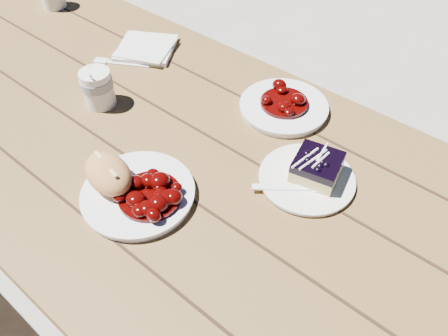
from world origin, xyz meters
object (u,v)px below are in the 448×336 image
Objects in this scene: dessert_plate at (307,179)px; second_plate at (284,107)px; picnic_table at (183,199)px; blueberry_cake at (317,167)px; bread_roll at (108,173)px; main_plate at (138,194)px; coffee_cup at (98,88)px.

second_plate reaches higher than dessert_plate.
picnic_table is 0.35m from blueberry_cake.
dessert_plate is 1.80× the size of blueberry_cake.
second_plate is at bearing 73.94° from bread_roll.
picnic_table is 16.78× the size of bread_roll.
dessert_plate is at bearing 46.94° from main_plate.
dessert_plate is 0.03m from blueberry_cake.
blueberry_cake is at bearing 43.64° from bread_roll.
coffee_cup is at bearing -143.60° from second_plate.
blueberry_cake is 0.54m from coffee_cup.
dessert_plate is 2.10× the size of coffee_cup.
main_plate and second_plate have the same top height.
bread_roll is 1.13× the size of blueberry_cake.
second_plate reaches higher than picnic_table.
dessert_plate is (0.23, 0.25, -0.00)m from main_plate.
bread_roll is 0.44m from second_plate.
bread_roll is (-0.03, -0.16, 0.21)m from picnic_table.
coffee_cup reaches higher than dessert_plate.
coffee_cup is (-0.29, 0.14, 0.04)m from main_plate.
picnic_table is at bearing -168.16° from blueberry_cake.
coffee_cup is at bearing 153.39° from main_plate.
coffee_cup reaches higher than main_plate.
coffee_cup is (-0.26, 0.00, 0.21)m from picnic_table.
bread_roll is 0.58× the size of second_plate.
dessert_plate is (0.29, 0.27, -0.04)m from bread_roll.
second_plate is (0.07, 0.41, 0.00)m from main_plate.
dessert_plate is at bearing -136.25° from blueberry_cake.
main_plate is 0.36m from blueberry_cake.
bread_roll is at bearing -99.68° from picnic_table.
blueberry_cake is 0.23m from second_plate.
main_plate is 1.82× the size of bread_roll.
bread_roll reaches higher than dessert_plate.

